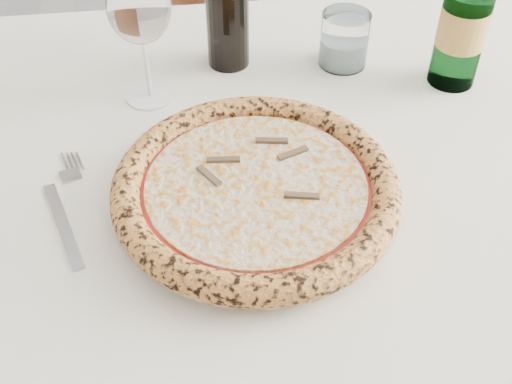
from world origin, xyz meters
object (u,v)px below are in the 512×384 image
(chair_far, at_px, (223,4))
(beer_bottle, at_px, (466,16))
(wine_glass, at_px, (139,10))
(dining_table, at_px, (248,202))
(tumbler, at_px, (344,43))
(plate, at_px, (256,199))
(pizza, at_px, (256,188))

(chair_far, bearing_deg, beer_bottle, -67.48)
(wine_glass, bearing_deg, beer_bottle, -1.14)
(dining_table, height_order, tumbler, tumbler)
(wine_glass, relative_size, beer_bottle, 0.72)
(plate, bearing_deg, chair_far, 88.57)
(wine_glass, distance_m, beer_bottle, 0.44)
(chair_far, bearing_deg, wine_glass, -102.04)
(dining_table, relative_size, plate, 4.66)
(chair_far, bearing_deg, dining_table, -91.61)
(chair_far, bearing_deg, pizza, -91.43)
(plate, bearing_deg, beer_bottle, 35.64)
(wine_glass, height_order, beer_bottle, beer_bottle)
(plate, distance_m, wine_glass, 0.29)
(dining_table, relative_size, tumbler, 17.00)
(pizza, bearing_deg, plate, -32.01)
(dining_table, bearing_deg, pizza, -90.00)
(dining_table, xyz_separation_m, tumbler, (0.17, 0.19, 0.13))
(dining_table, xyz_separation_m, chair_far, (0.02, 0.83, -0.13))
(dining_table, bearing_deg, beer_bottle, 21.70)
(chair_far, height_order, pizza, chair_far)
(wine_glass, height_order, tumbler, wine_glass)
(dining_table, bearing_deg, plate, -90.00)
(chair_far, distance_m, beer_bottle, 0.83)
(plate, xyz_separation_m, pizza, (-0.00, 0.00, 0.02))
(plate, height_order, wine_glass, wine_glass)
(plate, bearing_deg, tumbler, 60.25)
(pizza, xyz_separation_m, beer_bottle, (0.31, 0.22, 0.08))
(plate, distance_m, pizza, 0.02)
(chair_far, bearing_deg, tumbler, -77.39)
(dining_table, xyz_separation_m, plate, (0.00, -0.10, 0.10))
(dining_table, relative_size, wine_glass, 7.34)
(tumbler, bearing_deg, pizza, -119.75)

